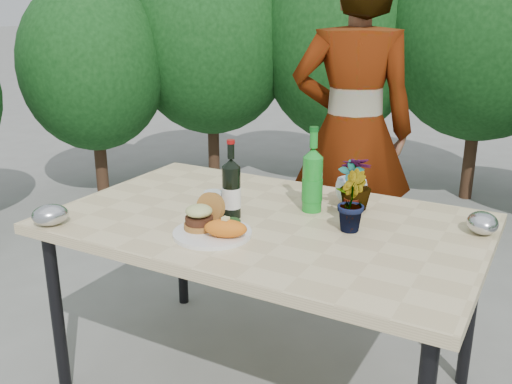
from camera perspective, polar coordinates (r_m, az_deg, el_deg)
The scene contains 17 objects.
patio_table at distance 2.19m, azimuth 1.01°, elevation -4.09°, with size 1.60×1.00×0.75m.
shrub_hedge at distance 3.71m, azimuth 14.65°, elevation 11.92°, with size 6.81×5.19×2.21m.
dinner_plate at distance 2.02m, azimuth -4.38°, elevation -4.14°, with size 0.28×0.28×0.01m, color white.
burger_stack at distance 2.05m, azimuth -5.42°, elevation -2.30°, with size 0.11×0.16×0.11m.
sweet_potato at distance 1.96m, azimuth -3.05°, elevation -3.66°, with size 0.15×0.08×0.06m, color orange.
grilled_veg at distance 2.08m, azimuth -2.59°, elevation -2.87°, with size 0.08×0.05×0.03m.
wine_bottle at distance 2.16m, azimuth -2.47°, elevation 0.27°, with size 0.07×0.07×0.30m.
sparkling_water at distance 2.23m, azimuth 5.66°, elevation 1.12°, with size 0.08×0.08×0.34m.
plastic_cup at distance 2.20m, azimuth -4.28°, elevation -1.12°, with size 0.07×0.07×0.10m, color silver.
seedling_left at distance 2.24m, azimuth 9.53°, elevation 0.46°, with size 0.11×0.07×0.21m, color #26561D.
seedling_mid at distance 2.06m, azimuth 9.44°, elevation -0.88°, with size 0.12×0.10×0.22m, color #2B5E20.
seedling_right at distance 2.27m, azimuth 9.97°, elevation 0.88°, with size 0.12×0.12×0.22m, color #2F5D20.
blue_bowl at distance 2.36m, azimuth 9.49°, elevation 0.10°, with size 0.13×0.13×0.10m, color white.
foil_packet_left at distance 2.23m, azimuth -19.89°, elevation -2.17°, with size 0.13×0.11×0.08m, color #B1B4B8.
foil_packet_right at distance 2.18m, azimuth 21.70°, elevation -2.89°, with size 0.13×0.11×0.08m, color #BABCC1.
person at distance 3.07m, azimuth 9.61°, elevation 5.96°, with size 0.65×0.43×1.78m, color #916448.
terracotta_pot at distance 4.53m, azimuth -3.57°, elevation -0.61°, with size 0.17×0.17×0.14m.
Camera 1 is at (0.95, -1.80, 1.52)m, focal length 40.00 mm.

